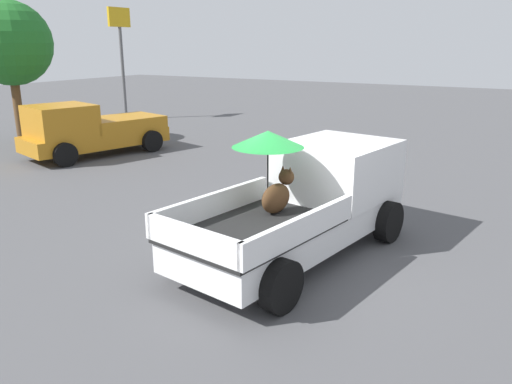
# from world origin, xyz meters

# --- Properties ---
(ground_plane) EXTENTS (80.00, 80.00, 0.00)m
(ground_plane) POSITION_xyz_m (0.00, 0.00, 0.00)
(ground_plane) COLOR #4C4C4F
(pickup_truck_main) EXTENTS (5.29, 2.92, 2.31)m
(pickup_truck_main) POSITION_xyz_m (0.47, -0.06, 0.97)
(pickup_truck_main) COLOR black
(pickup_truck_main) RESTS_ON ground
(pickup_truck_red) EXTENTS (5.10, 3.13, 1.80)m
(pickup_truck_red) POSITION_xyz_m (4.30, 9.77, 0.87)
(pickup_truck_red) COLOR black
(pickup_truck_red) RESTS_ON ground
(motel_sign) EXTENTS (1.40, 0.16, 5.36)m
(motel_sign) POSITION_xyz_m (11.35, 14.93, 3.76)
(motel_sign) COLOR #59595B
(motel_sign) RESTS_ON ground
(tree_by_lot) EXTENTS (3.04, 3.04, 5.23)m
(tree_by_lot) POSITION_xyz_m (4.43, 13.67, 3.69)
(tree_by_lot) COLOR brown
(tree_by_lot) RESTS_ON ground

